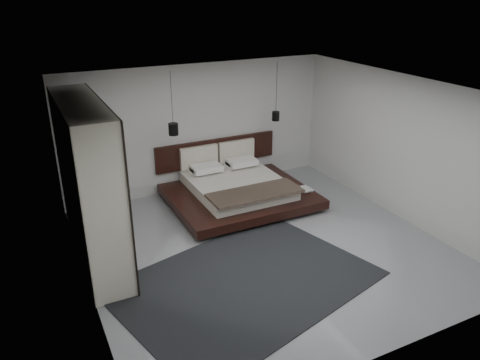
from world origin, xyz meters
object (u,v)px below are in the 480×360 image
pendant_right (276,116)px  rug (245,282)px  lattice_screen (61,161)px  pendant_left (173,129)px  wardrobe (90,185)px  bed (237,188)px

pendant_right → rug: pendant_right is taller
lattice_screen → rug: (2.16, -3.28, -1.29)m
lattice_screen → pendant_left: pendant_left is taller
pendant_right → rug: size_ratio=0.33×
wardrobe → bed: bearing=17.6°
pendant_right → pendant_left: bearing=180.0°
pendant_right → wardrobe: size_ratio=0.46×
pendant_left → rug: size_ratio=0.33×
pendant_left → rug: bearing=-90.1°
bed → rug: bed is taller
bed → pendant_right: bearing=21.4°
lattice_screen → bed: lattice_screen is taller
pendant_left → wardrobe: (-1.92, -1.45, -0.29)m
lattice_screen → pendant_left: 2.20m
bed → wardrobe: wardrobe is taller
pendant_right → wardrobe: 4.54m
rug → bed: bearing=66.4°
pendant_left → pendant_right: same height
pendant_left → pendant_right: 2.37m
lattice_screen → pendant_right: (4.54, -0.08, 0.33)m
pendant_right → rug: bearing=-126.7°
bed → wardrobe: 3.43m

